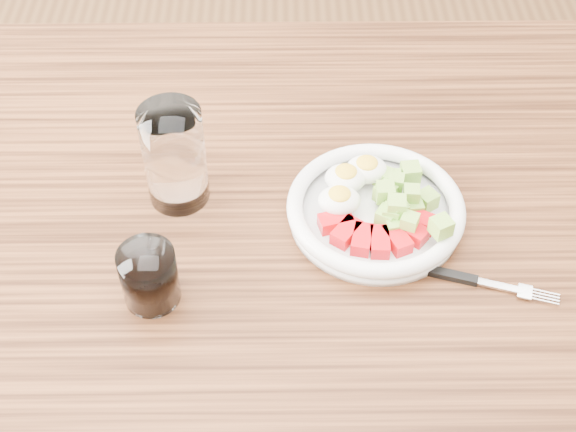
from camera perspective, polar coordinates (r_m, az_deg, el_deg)
name	(u,v)px	position (r m, az deg, el deg)	size (l,w,h in m)	color
dining_table	(296,290)	(1.04, 0.56, -5.25)	(1.50, 0.90, 0.77)	brown
bowl	(375,207)	(0.97, 6.19, 0.61)	(0.22, 0.22, 0.05)	white
fork	(462,278)	(0.94, 12.25, -4.31)	(0.17, 0.06, 0.01)	black
water_glass	(174,156)	(0.97, -8.08, 4.23)	(0.08, 0.08, 0.13)	white
coffee_glass	(149,277)	(0.89, -9.84, -4.27)	(0.06, 0.06, 0.07)	white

